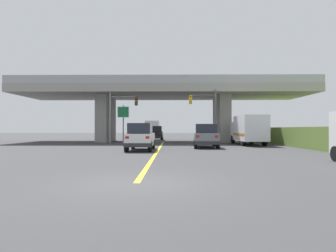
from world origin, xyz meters
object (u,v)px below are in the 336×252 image
suv_lead (141,137)px  traffic_signal_nearside (207,109)px  box_truck (248,130)px  semi_truck_distant (153,129)px  traffic_signal_farside (119,110)px  suv_crossing (206,136)px  sedan_oncoming (156,133)px  highway_sign (123,116)px

suv_lead → traffic_signal_nearside: 12.03m
suv_lead → traffic_signal_nearside: traffic_signal_nearside is taller
box_truck → semi_truck_distant: 25.92m
traffic_signal_farside → semi_truck_distant: bearing=83.4°
suv_crossing → traffic_signal_nearside: size_ratio=0.83×
semi_truck_distant → box_truck: bearing=-64.5°
sedan_oncoming → traffic_signal_nearside: traffic_signal_nearside is taller
suv_crossing → highway_sign: size_ratio=1.12×
box_truck → traffic_signal_nearside: 5.08m
suv_crossing → traffic_signal_farside: size_ratio=0.83×
box_truck → semi_truck_distant: (-11.16, 23.39, 0.05)m
traffic_signal_nearside → semi_truck_distant: bearing=109.2°
sedan_oncoming → traffic_signal_farside: (-3.60, -10.08, 2.72)m
sedan_oncoming → suv_lead: bearing=-90.2°
sedan_oncoming → semi_truck_distant: size_ratio=0.65×
suv_lead → suv_crossing: bearing=33.0°
highway_sign → suv_crossing: bearing=-44.4°
traffic_signal_nearside → highway_sign: bearing=169.0°
semi_truck_distant → suv_lead: bearing=-87.9°
sedan_oncoming → traffic_signal_farside: traffic_signal_farside is taller
suv_lead → suv_crossing: 6.26m
box_truck → semi_truck_distant: bearing=115.5°
traffic_signal_nearside → traffic_signal_farside: 9.70m
highway_sign → semi_truck_distant: highway_sign is taller
box_truck → highway_sign: bearing=162.1°
traffic_signal_farside → semi_truck_distant: traffic_signal_farside is taller
highway_sign → box_truck: bearing=-17.9°
semi_truck_distant → highway_sign: bearing=-96.4°
suv_lead → highway_sign: 12.43m
suv_lead → box_truck: 12.53m
traffic_signal_nearside → highway_sign: (-9.47, 1.84, -0.64)m
suv_lead → box_truck: (10.02, 7.50, 0.53)m
suv_lead → semi_truck_distant: semi_truck_distant is taller
sedan_oncoming → traffic_signal_nearside: (6.08, -10.55, 2.76)m
traffic_signal_nearside → semi_truck_distant: traffic_signal_nearside is taller
highway_sign → semi_truck_distant: size_ratio=0.65×
traffic_signal_farside → semi_truck_distant: (2.37, 20.46, -2.14)m
highway_sign → suv_lead: bearing=-74.4°
box_truck → highway_sign: size_ratio=1.55×
suv_crossing → semi_truck_distant: semi_truck_distant is taller
suv_lead → traffic_signal_farside: 11.34m
sedan_oncoming → semi_truck_distant: bearing=96.7°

